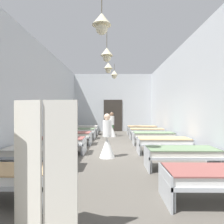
{
  "coord_description": "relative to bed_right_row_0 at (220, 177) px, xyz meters",
  "views": [
    {
      "loc": [
        0.11,
        -8.12,
        1.57
      ],
      "look_at": [
        0.0,
        1.02,
        1.51
      ],
      "focal_mm": 31.55,
      "sensor_mm": 36.0,
      "label": 1
    }
  ],
  "objects": [
    {
      "name": "potted_plant",
      "position": [
        -2.1,
        9.42,
        0.25
      ],
      "size": [
        0.56,
        0.56,
        1.07
      ],
      "color": "brown",
      "rests_on": "ground"
    },
    {
      "name": "nurse_near_aisle",
      "position": [
        -2.04,
        3.2,
        0.09
      ],
      "size": [
        0.52,
        0.52,
        1.49
      ],
      "rotation": [
        0.0,
        0.0,
        1.12
      ],
      "color": "white",
      "rests_on": "ground"
    },
    {
      "name": "bed_right_row_3",
      "position": [
        0.0,
        5.7,
        0.0
      ],
      "size": [
        1.9,
        0.84,
        0.57
      ],
      "color": "#B7BCC1",
      "rests_on": "ground"
    },
    {
      "name": "bed_left_row_1",
      "position": [
        -3.82,
        1.9,
        0.0
      ],
      "size": [
        1.9,
        0.84,
        0.57
      ],
      "color": "#B7BCC1",
      "rests_on": "ground"
    },
    {
      "name": "bed_right_row_4",
      "position": [
        0.0,
        7.6,
        0.0
      ],
      "size": [
        1.9,
        0.84,
        0.57
      ],
      "color": "#B7BCC1",
      "rests_on": "ground"
    },
    {
      "name": "nurse_mid_aisle",
      "position": [
        -1.96,
        8.54,
        0.09
      ],
      "size": [
        0.52,
        0.52,
        1.49
      ],
      "rotation": [
        0.0,
        0.0,
        5.16
      ],
      "color": "white",
      "rests_on": "ground"
    },
    {
      "name": "bed_left_row_4",
      "position": [
        -3.82,
        7.6,
        0.0
      ],
      "size": [
        1.9,
        0.84,
        0.57
      ],
      "color": "#B7BCC1",
      "rests_on": "ground"
    },
    {
      "name": "bed_right_row_5",
      "position": [
        0.0,
        9.5,
        0.0
      ],
      "size": [
        1.9,
        0.84,
        0.57
      ],
      "color": "#B7BCC1",
      "rests_on": "ground"
    },
    {
      "name": "bed_left_row_5",
      "position": [
        -3.82,
        9.5,
        0.0
      ],
      "size": [
        1.9,
        0.84,
        0.57
      ],
      "color": "#B7BCC1",
      "rests_on": "ground"
    },
    {
      "name": "bed_left_row_2",
      "position": [
        -3.82,
        3.8,
        0.0
      ],
      "size": [
        1.9,
        0.84,
        0.57
      ],
      "color": "#B7BCC1",
      "rests_on": "ground"
    },
    {
      "name": "bed_left_row_3",
      "position": [
        -3.82,
        5.7,
        0.0
      ],
      "size": [
        1.9,
        0.84,
        0.57
      ],
      "color": "#B7BCC1",
      "rests_on": "ground"
    },
    {
      "name": "room_shell",
      "position": [
        -1.91,
        6.08,
        1.75
      ],
      "size": [
        6.32,
        13.99,
        4.37
      ],
      "color": "silver",
      "rests_on": "ground"
    },
    {
      "name": "bed_right_row_2",
      "position": [
        0.0,
        3.8,
        0.0
      ],
      "size": [
        1.9,
        0.84,
        0.57
      ],
      "color": "#B7BCC1",
      "rests_on": "ground"
    },
    {
      "name": "bed_right_row_0",
      "position": [
        0.0,
        0.0,
        0.0
      ],
      "size": [
        1.9,
        0.84,
        0.57
      ],
      "color": "#B7BCC1",
      "rests_on": "ground"
    },
    {
      "name": "ground_plane",
      "position": [
        -1.91,
        4.75,
        -0.49
      ],
      "size": [
        6.52,
        14.39,
        0.1
      ],
      "primitive_type": "cube",
      "color": "#59544C"
    },
    {
      "name": "bed_right_row_1",
      "position": [
        0.0,
        1.9,
        0.0
      ],
      "size": [
        1.9,
        0.84,
        0.57
      ],
      "color": "#B7BCC1",
      "rests_on": "ground"
    },
    {
      "name": "privacy_screen",
      "position": [
        -2.87,
        -1.01,
        0.41
      ],
      "size": [
        1.22,
        0.29,
        1.7
      ],
      "rotation": [
        0.0,
        0.0,
        -0.38
      ],
      "color": "silver",
      "rests_on": "ground"
    }
  ]
}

